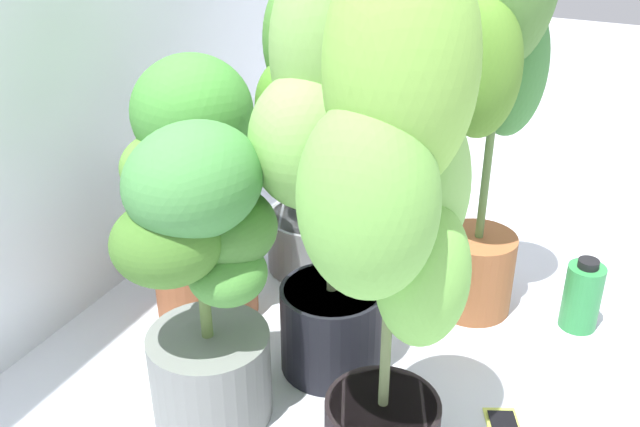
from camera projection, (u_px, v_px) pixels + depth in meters
The scene contains 8 objects.
ground_plane at pixel (401, 376), 1.70m from camera, with size 8.00×8.00×0.00m, color silver.
potted_plant_back_right at pixel (308, 110), 1.90m from camera, with size 0.35×0.28×0.85m.
potted_plant_back_center at pixel (193, 178), 1.75m from camera, with size 0.41×0.35×0.68m.
potted_plant_back_left at pixel (203, 267), 1.42m from camera, with size 0.41×0.34×0.66m.
potted_plant_front_left at pixel (395, 202), 1.17m from camera, with size 0.39×0.33×1.02m.
potted_plant_front_right at pixel (498, 73), 1.65m from camera, with size 0.36×0.26×1.08m.
potted_plant_center at pixel (330, 153), 1.47m from camera, with size 0.40×0.33×0.96m.
nutrient_bottle at pixel (582, 296), 1.83m from camera, with size 0.09×0.09×0.20m.
Camera 1 is at (-1.28, -0.39, 1.12)m, focal length 40.92 mm.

